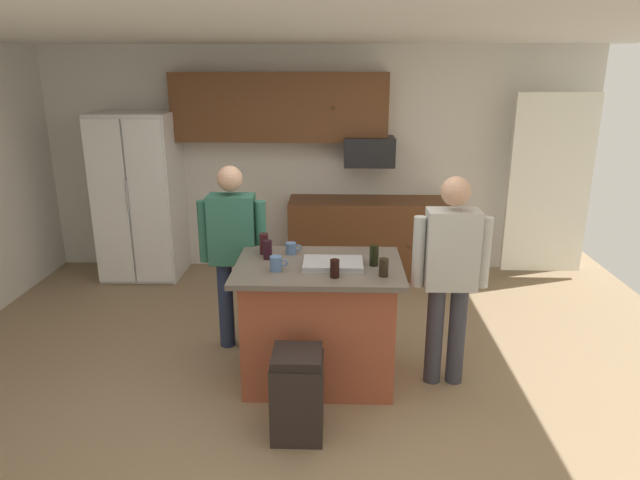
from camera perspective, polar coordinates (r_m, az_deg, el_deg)
floor at (r=4.55m, az=-1.69°, el=-14.33°), size 7.04×7.04×0.00m
ceiling at (r=3.88m, az=-2.04°, el=20.45°), size 7.04×7.04×0.00m
back_wall at (r=6.76m, az=-0.35°, el=8.03°), size 6.40×0.10×2.60m
french_door_window_panel at (r=6.82m, az=22.02°, el=5.14°), size 0.90×0.06×2.00m
cabinet_run_upper at (r=6.52m, az=-4.04°, el=13.18°), size 2.40×0.38×0.75m
cabinet_run_lower at (r=6.65m, az=4.73°, el=0.28°), size 1.80×0.63×0.90m
refrigerator at (r=6.80m, az=-17.63°, el=4.19°), size 0.87×0.76×1.88m
microwave_over_range at (r=6.45m, az=4.94°, el=8.87°), size 0.56×0.40×0.32m
kitchen_island at (r=4.42m, az=-0.12°, el=-8.21°), size 1.25×0.89×0.95m
person_host_foreground at (r=4.31m, az=12.95°, el=-2.85°), size 0.57×0.22×1.63m
person_guest_left at (r=4.82m, az=-8.74°, el=-0.65°), size 0.57×0.22×1.60m
glass_short_whisky at (r=4.36m, az=-5.29°, el=-0.97°), size 0.07×0.07×0.15m
mug_ceramic_white at (r=4.47m, az=-2.89°, el=-0.83°), size 0.13×0.08×0.09m
glass_stout_tall at (r=3.97m, az=1.49°, el=-2.88°), size 0.07×0.07×0.13m
tumbler_amber at (r=4.47m, az=-5.65°, el=-0.38°), size 0.07×0.07×0.17m
glass_dark_ale at (r=4.21m, az=5.45°, el=-1.57°), size 0.07×0.07×0.15m
glass_pilsner at (r=4.01m, az=6.42°, el=-2.76°), size 0.07×0.07×0.13m
mug_blue_stoneware at (r=4.11m, az=-4.42°, el=-2.36°), size 0.13×0.09×0.11m
serving_tray at (r=4.19m, az=1.31°, el=-2.41°), size 0.44×0.30×0.04m
trash_bin at (r=3.88m, az=-2.33°, el=-15.19°), size 0.34×0.34×0.61m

